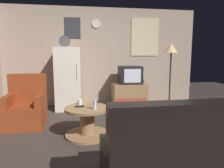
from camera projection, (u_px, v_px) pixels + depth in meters
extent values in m
plane|color=#3D332D|center=(117.00, 139.00, 3.19)|extent=(12.00, 12.00, 0.00)
cube|color=tan|center=(101.00, 57.00, 5.40)|extent=(5.20, 0.10, 2.55)
cube|color=beige|center=(145.00, 37.00, 5.45)|extent=(0.76, 0.02, 1.00)
cube|color=#333338|center=(73.00, 28.00, 5.13)|extent=(0.40, 0.02, 0.52)
cylinder|color=silver|center=(96.00, 24.00, 5.20)|extent=(0.22, 0.03, 0.22)
cube|color=silver|center=(68.00, 79.00, 4.86)|extent=(0.60, 0.60, 1.50)
cylinder|color=silver|center=(77.00, 71.00, 4.57)|extent=(0.02, 0.02, 0.36)
cylinder|color=#4C4C51|center=(65.00, 41.00, 4.65)|extent=(0.26, 0.04, 0.26)
cube|color=#9E754C|center=(129.00, 95.00, 5.13)|extent=(0.84, 0.52, 0.60)
cube|color=#AD4733|center=(132.00, 101.00, 4.88)|extent=(0.76, 0.01, 0.15)
cube|color=black|center=(130.00, 75.00, 5.06)|extent=(0.54, 0.50, 0.44)
cube|color=silver|center=(133.00, 76.00, 4.81)|extent=(0.41, 0.01, 0.33)
cylinder|color=#332D28|center=(169.00, 109.00, 4.96)|extent=(0.24, 0.24, 0.02)
cylinder|color=#332D28|center=(170.00, 81.00, 4.86)|extent=(0.04, 0.04, 1.40)
cone|color=#F2D18C|center=(171.00, 48.00, 4.75)|extent=(0.32, 0.32, 0.22)
cylinder|color=#9E754C|center=(87.00, 135.00, 3.30)|extent=(0.72, 0.72, 0.04)
cylinder|color=#9E754C|center=(87.00, 122.00, 3.27)|extent=(0.24, 0.24, 0.44)
cylinder|color=#9E754C|center=(87.00, 109.00, 3.24)|extent=(0.72, 0.72, 0.04)
cylinder|color=silver|center=(95.00, 105.00, 3.11)|extent=(0.05, 0.05, 0.15)
cylinder|color=silver|center=(80.00, 102.00, 3.42)|extent=(0.08, 0.08, 0.09)
cylinder|color=tan|center=(84.00, 102.00, 3.45)|extent=(0.08, 0.08, 0.09)
cube|color=black|center=(80.00, 106.00, 3.26)|extent=(0.15, 0.06, 0.02)
cube|color=maroon|center=(26.00, 116.00, 3.72)|extent=(0.68, 0.68, 0.40)
cube|color=maroon|center=(28.00, 88.00, 3.90)|extent=(0.68, 0.16, 0.56)
cube|color=maroon|center=(8.00, 101.00, 3.63)|extent=(0.12, 0.60, 0.20)
cube|color=maroon|center=(41.00, 100.00, 3.72)|extent=(0.12, 0.60, 0.20)
cube|color=black|center=(183.00, 161.00, 2.12)|extent=(1.70, 0.80, 0.40)
cube|color=black|center=(203.00, 130.00, 1.76)|extent=(1.70, 0.20, 0.52)
cube|color=beige|center=(157.00, 107.00, 5.13)|extent=(0.19, 0.18, 0.02)
cube|color=#BF6E42|center=(157.00, 106.00, 5.13)|extent=(0.17, 0.13, 0.02)
cube|color=#9EAF42|center=(157.00, 105.00, 5.13)|extent=(0.19, 0.14, 0.02)
cube|color=#6F3D72|center=(157.00, 104.00, 5.13)|extent=(0.18, 0.17, 0.02)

